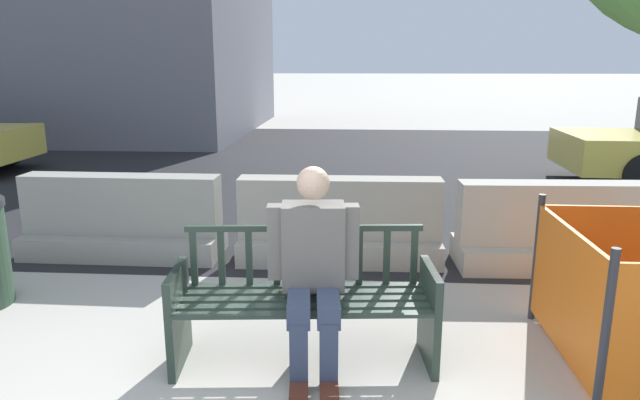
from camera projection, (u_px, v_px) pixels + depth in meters
street_asphalt at (323, 165)px, 11.08m from camera, size 120.00×12.00×0.01m
street_bench at (304, 305)px, 3.73m from camera, size 1.73×0.66×0.88m
seated_person at (313, 266)px, 3.60m from camera, size 0.59×0.75×1.31m
jersey_barrier_centre at (340, 227)px, 5.69m from camera, size 2.01×0.72×0.84m
jersey_barrier_left at (123, 223)px, 5.84m from camera, size 2.01×0.70×0.84m
jersey_barrier_right at (562, 233)px, 5.48m from camera, size 2.02×0.76×0.84m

